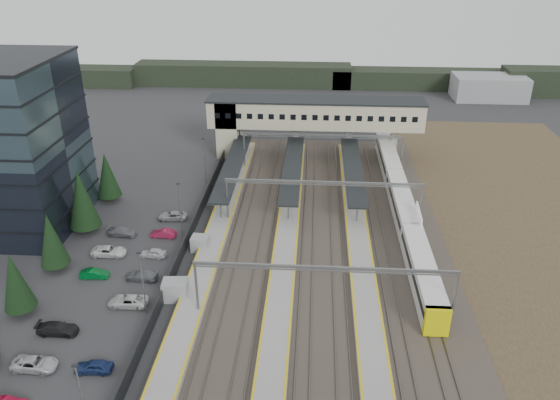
# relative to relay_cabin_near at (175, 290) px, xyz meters

# --- Properties ---
(ground) EXTENTS (220.00, 220.00, 0.00)m
(ground) POSITION_rel_relay_cabin_near_xyz_m (5.28, 5.08, -1.22)
(ground) COLOR #2B2B2D
(ground) RESTS_ON ground
(conifer_row) EXTENTS (4.42, 49.82, 9.50)m
(conifer_row) POSITION_rel_relay_cabin_near_xyz_m (-16.72, 1.22, 3.62)
(conifer_row) COLOR black
(conifer_row) RESTS_ON ground
(car_park) EXTENTS (10.64, 44.67, 1.29)m
(car_park) POSITION_rel_relay_cabin_near_xyz_m (-8.24, -1.05, -0.60)
(car_park) COLOR silver
(car_park) RESTS_ON ground
(lampposts) EXTENTS (0.50, 53.25, 8.07)m
(lampposts) POSITION_rel_relay_cabin_near_xyz_m (-2.72, 6.33, 3.12)
(lampposts) COLOR slate
(lampposts) RESTS_ON ground
(fence) EXTENTS (0.08, 90.00, 2.00)m
(fence) POSITION_rel_relay_cabin_near_xyz_m (-1.22, 10.08, -0.22)
(fence) COLOR #26282B
(fence) RESTS_ON ground
(relay_cabin_near) EXTENTS (3.08, 2.36, 2.44)m
(relay_cabin_near) POSITION_rel_relay_cabin_near_xyz_m (0.00, 0.00, 0.00)
(relay_cabin_near) COLOR gray
(relay_cabin_near) RESTS_ON ground
(relay_cabin_far) EXTENTS (2.42, 2.06, 2.12)m
(relay_cabin_far) POSITION_rel_relay_cabin_near_xyz_m (0.75, 10.99, -0.16)
(relay_cabin_far) COLOR gray
(relay_cabin_far) RESTS_ON ground
(rail_corridor) EXTENTS (34.00, 90.00, 0.92)m
(rail_corridor) POSITION_rel_relay_cabin_near_xyz_m (14.62, 10.08, -0.93)
(rail_corridor) COLOR #3B342E
(rail_corridor) RESTS_ON ground
(canopies) EXTENTS (23.10, 30.00, 3.28)m
(canopies) POSITION_rel_relay_cabin_near_xyz_m (12.28, 32.08, 2.70)
(canopies) COLOR black
(canopies) RESTS_ON ground
(footbridge) EXTENTS (40.40, 6.40, 11.20)m
(footbridge) POSITION_rel_relay_cabin_near_xyz_m (12.99, 47.08, 6.71)
(footbridge) COLOR #BEB792
(footbridge) RESTS_ON ground
(gantries) EXTENTS (28.40, 62.28, 7.17)m
(gantries) POSITION_rel_relay_cabin_near_xyz_m (17.28, 8.08, 4.78)
(gantries) COLOR slate
(gantries) RESTS_ON ground
(train) EXTENTS (2.71, 56.58, 3.41)m
(train) POSITION_rel_relay_cabin_near_xyz_m (29.28, 22.92, 0.72)
(train) COLOR silver
(train) RESTS_ON ground
(billboard) EXTENTS (0.39, 5.78, 4.87)m
(billboard) POSITION_rel_relay_cabin_near_xyz_m (30.41, 15.40, 2.04)
(billboard) COLOR slate
(billboard) RESTS_ON ground
(treeline_far) EXTENTS (170.00, 19.00, 7.00)m
(treeline_far) POSITION_rel_relay_cabin_near_xyz_m (29.09, 97.36, 1.73)
(treeline_far) COLOR black
(treeline_far) RESTS_ON ground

